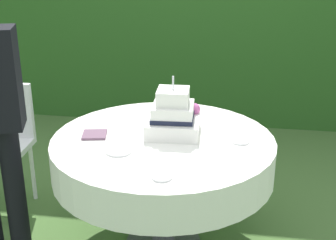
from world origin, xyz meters
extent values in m
cylinder|color=#4C4C51|center=(0.00, 0.00, 0.35)|extent=(0.14, 0.14, 0.70)
cylinder|color=brown|center=(0.00, 0.00, 0.71)|extent=(1.28, 1.28, 0.03)
cylinder|color=white|center=(0.00, 0.00, 0.62)|extent=(1.31, 1.31, 0.22)
cube|color=white|center=(0.05, 0.09, 0.78)|extent=(0.33, 0.33, 0.09)
cube|color=white|center=(0.05, 0.09, 0.87)|extent=(0.25, 0.25, 0.09)
cube|color=black|center=(0.05, 0.09, 0.84)|extent=(0.26, 0.26, 0.03)
cube|color=white|center=(0.05, 0.09, 0.96)|extent=(0.19, 0.19, 0.09)
sphere|color=#C6599E|center=(0.16, 0.21, 0.85)|extent=(0.08, 0.08, 0.08)
cylinder|color=silver|center=(0.05, 0.09, 1.05)|extent=(0.01, 0.01, 0.08)
cylinder|color=white|center=(-0.21, -0.22, 0.74)|extent=(0.14, 0.14, 0.01)
cylinder|color=white|center=(0.45, 0.02, 0.74)|extent=(0.10, 0.10, 0.01)
cylinder|color=white|center=(0.08, -0.48, 0.74)|extent=(0.10, 0.10, 0.01)
cube|color=#6B4C60|center=(-0.41, -0.02, 0.74)|extent=(0.16, 0.16, 0.01)
cylinder|color=white|center=(-1.03, 0.08, 0.23)|extent=(0.03, 0.03, 0.45)
cylinder|color=white|center=(-1.04, 0.40, 0.23)|extent=(0.03, 0.03, 0.45)
cube|color=white|center=(-1.20, 0.41, 0.69)|extent=(0.40, 0.06, 0.40)
cylinder|color=black|center=(-0.83, -0.25, 0.42)|extent=(0.12, 0.12, 0.85)
camera|label=1|loc=(0.42, -2.48, 1.82)|focal=50.21mm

